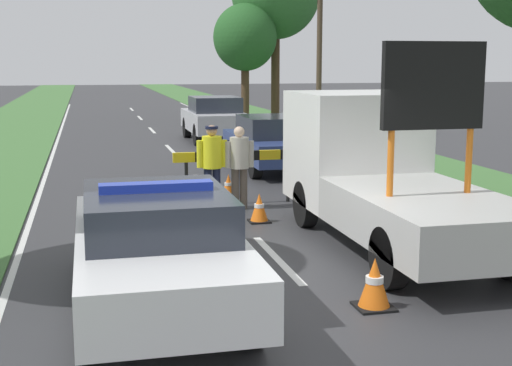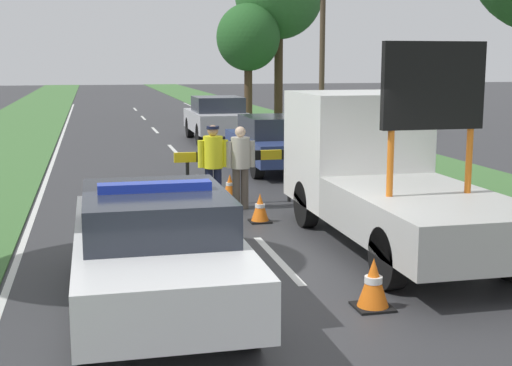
# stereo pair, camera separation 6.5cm
# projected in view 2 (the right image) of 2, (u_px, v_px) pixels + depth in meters

# --- Properties ---
(ground_plane) EXTENTS (160.00, 160.00, 0.00)m
(ground_plane) POSITION_uv_depth(u_px,v_px,m) (297.00, 280.00, 9.45)
(ground_plane) COLOR #333335
(lane_markings) EXTENTS (7.53, 54.41, 0.01)m
(lane_markings) POSITION_uv_depth(u_px,v_px,m) (179.00, 155.00, 21.97)
(lane_markings) COLOR silver
(lane_markings) RESTS_ON ground
(grass_verge_left) EXTENTS (3.97, 120.00, 0.03)m
(grass_verge_left) POSITION_uv_depth(u_px,v_px,m) (6.00, 136.00, 27.36)
(grass_verge_left) COLOR #427038
(grass_verge_left) RESTS_ON ground
(grass_verge_right) EXTENTS (3.97, 120.00, 0.03)m
(grass_verge_right) POSITION_uv_depth(u_px,v_px,m) (296.00, 130.00, 29.94)
(grass_verge_right) COLOR #427038
(grass_verge_right) RESTS_ON ground
(police_car) EXTENTS (1.84, 4.67, 1.51)m
(police_car) POSITION_uv_depth(u_px,v_px,m) (155.00, 246.00, 8.33)
(police_car) COLOR white
(police_car) RESTS_ON ground
(work_truck) EXTENTS (2.00, 5.69, 3.13)m
(work_truck) POSITION_uv_depth(u_px,v_px,m) (379.00, 170.00, 11.49)
(work_truck) COLOR white
(work_truck) RESTS_ON ground
(road_barrier) EXTENTS (2.63, 0.08, 1.08)m
(road_barrier) POSITION_uv_depth(u_px,v_px,m) (239.00, 160.00, 14.34)
(road_barrier) COLOR black
(road_barrier) RESTS_ON ground
(police_officer) EXTENTS (0.59, 0.38, 1.66)m
(police_officer) POSITION_uv_depth(u_px,v_px,m) (213.00, 160.00, 13.76)
(police_officer) COLOR #191E38
(police_officer) RESTS_ON ground
(pedestrian_civilian) EXTENTS (0.58, 0.37, 1.62)m
(pedestrian_civilian) POSITION_uv_depth(u_px,v_px,m) (240.00, 161.00, 13.85)
(pedestrian_civilian) COLOR brown
(pedestrian_civilian) RESTS_ON ground
(traffic_cone_near_police) EXTENTS (0.35, 0.35, 0.50)m
(traffic_cone_near_police) POSITION_uv_depth(u_px,v_px,m) (230.00, 186.00, 15.16)
(traffic_cone_near_police) COLOR black
(traffic_cone_near_police) RESTS_ON ground
(traffic_cone_centre_front) EXTENTS (0.44, 0.44, 0.61)m
(traffic_cone_centre_front) POSITION_uv_depth(u_px,v_px,m) (373.00, 284.00, 8.33)
(traffic_cone_centre_front) COLOR black
(traffic_cone_centre_front) RESTS_ON ground
(traffic_cone_near_truck) EXTENTS (0.38, 0.38, 0.52)m
(traffic_cone_near_truck) POSITION_uv_depth(u_px,v_px,m) (260.00, 208.00, 12.81)
(traffic_cone_near_truck) COLOR black
(traffic_cone_near_truck) RESTS_ON ground
(queued_car_hatch_blue) EXTENTS (1.71, 4.52, 1.43)m
(queued_car_hatch_blue) POSITION_uv_depth(u_px,v_px,m) (273.00, 142.00, 18.95)
(queued_car_hatch_blue) COLOR navy
(queued_car_hatch_blue) RESTS_ON ground
(queued_car_sedan_silver) EXTENTS (1.89, 4.33, 1.60)m
(queued_car_sedan_silver) POSITION_uv_depth(u_px,v_px,m) (217.00, 118.00, 25.77)
(queued_car_sedan_silver) COLOR #B2B2B7
(queued_car_sedan_silver) RESTS_ON ground
(roadside_tree_near_right) EXTENTS (2.89, 2.89, 5.44)m
(roadside_tree_near_right) POSITION_uv_depth(u_px,v_px,m) (248.00, 38.00, 32.25)
(roadside_tree_near_right) COLOR #42301E
(roadside_tree_near_right) RESTS_ON ground
(utility_pole) EXTENTS (1.20, 0.20, 6.20)m
(utility_pole) POSITION_uv_depth(u_px,v_px,m) (322.00, 51.00, 26.22)
(utility_pole) COLOR #473828
(utility_pole) RESTS_ON ground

